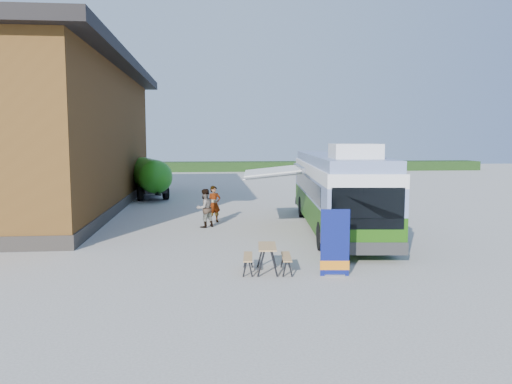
{
  "coord_description": "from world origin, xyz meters",
  "views": [
    {
      "loc": [
        -2.18,
        -16.13,
        3.58
      ],
      "look_at": [
        -0.24,
        3.89,
        1.4
      ],
      "focal_mm": 35.0,
      "sensor_mm": 36.0,
      "label": 1
    }
  ],
  "objects": [
    {
      "name": "ground",
      "position": [
        0.0,
        0.0,
        0.0
      ],
      "size": [
        100.0,
        100.0,
        0.0
      ],
      "primitive_type": "plane",
      "color": "#BCB7AD",
      "rests_on": "ground"
    },
    {
      "name": "barn",
      "position": [
        -10.5,
        10.0,
        3.59
      ],
      "size": [
        9.6,
        21.2,
        7.5
      ],
      "color": "brown",
      "rests_on": "ground"
    },
    {
      "name": "hedge",
      "position": [
        8.0,
        38.0,
        0.5
      ],
      "size": [
        40.0,
        3.0,
        1.0
      ],
      "primitive_type": "cube",
      "color": "#264419",
      "rests_on": "ground"
    },
    {
      "name": "bus",
      "position": [
        2.82,
        2.78,
        1.62
      ],
      "size": [
        3.41,
        11.24,
        3.4
      ],
      "rotation": [
        0.0,
        0.0,
        -0.1
      ],
      "color": "#2E6611",
      "rests_on": "ground"
    },
    {
      "name": "awning",
      "position": [
        0.52,
        3.2,
        2.49
      ],
      "size": [
        2.57,
        3.77,
        0.48
      ],
      "rotation": [
        0.0,
        0.0,
        -0.1
      ],
      "color": "white",
      "rests_on": "ground"
    },
    {
      "name": "banner",
      "position": [
        1.09,
        -3.68,
        0.72
      ],
      "size": [
        0.76,
        0.23,
        1.76
      ],
      "rotation": [
        0.0,
        0.0,
        -0.1
      ],
      "color": "navy",
      "rests_on": "ground"
    },
    {
      "name": "picnic_table",
      "position": [
        -0.62,
        -3.14,
        0.54
      ],
      "size": [
        1.36,
        1.24,
        0.72
      ],
      "rotation": [
        0.0,
        0.0,
        -0.09
      ],
      "color": "tan",
      "rests_on": "ground"
    },
    {
      "name": "person_a",
      "position": [
        -1.92,
        4.97,
        0.78
      ],
      "size": [
        0.67,
        0.55,
        1.56
      ],
      "primitive_type": "imported",
      "rotation": [
        0.0,
        0.0,
        0.37
      ],
      "color": "#999999",
      "rests_on": "ground"
    },
    {
      "name": "person_b",
      "position": [
        -2.32,
        3.8,
        0.78
      ],
      "size": [
        0.96,
        0.92,
        1.56
      ],
      "primitive_type": "imported",
      "rotation": [
        0.0,
        0.0,
        -2.5
      ],
      "color": "#999999",
      "rests_on": "ground"
    },
    {
      "name": "slurry_tanker",
      "position": [
        -5.7,
        14.15,
        1.36
      ],
      "size": [
        3.1,
        6.19,
        2.36
      ],
      "rotation": [
        0.0,
        0.0,
        0.29
      ],
      "color": "#258618",
      "rests_on": "ground"
    }
  ]
}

